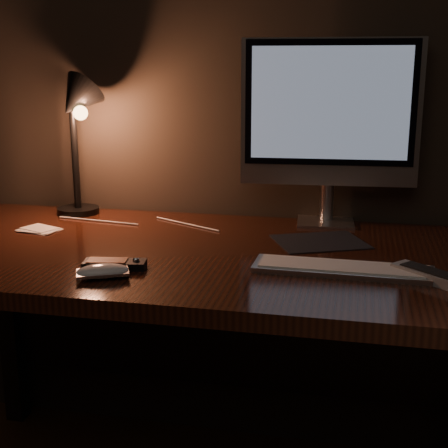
% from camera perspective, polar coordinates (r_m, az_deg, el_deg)
% --- Properties ---
extents(desk, '(1.60, 0.75, 0.75)m').
position_cam_1_polar(desk, '(1.64, -1.35, -5.98)').
color(desk, black).
rests_on(desk, ground).
extents(monitor, '(0.49, 0.15, 0.51)m').
position_cam_1_polar(monitor, '(1.76, 9.64, 9.66)').
color(monitor, silver).
rests_on(monitor, desk).
extents(keyboard, '(0.40, 0.12, 0.01)m').
position_cam_1_polar(keyboard, '(1.40, 10.82, -4.00)').
color(keyboard, silver).
rests_on(keyboard, desk).
extents(mousepad, '(0.27, 0.25, 0.00)m').
position_cam_1_polar(mousepad, '(1.62, 8.75, -1.61)').
color(mousepad, black).
rests_on(mousepad, desk).
extents(mouse, '(0.12, 0.10, 0.02)m').
position_cam_1_polar(mouse, '(1.36, -11.04, -4.43)').
color(mouse, white).
rests_on(mouse, desk).
extents(media_remote, '(0.15, 0.07, 0.03)m').
position_cam_1_polar(media_remote, '(1.42, -9.96, -3.61)').
color(media_remote, black).
rests_on(media_remote, desk).
extents(tv_remote, '(0.19, 0.17, 0.03)m').
position_cam_1_polar(tv_remote, '(1.37, 18.90, -4.64)').
color(tv_remote, gray).
rests_on(tv_remote, desk).
extents(papers, '(0.13, 0.10, 0.01)m').
position_cam_1_polar(papers, '(1.79, -16.54, -0.47)').
color(papers, white).
rests_on(papers, desk).
extents(desk_lamp, '(0.20, 0.22, 0.43)m').
position_cam_1_polar(desk_lamp, '(1.88, -13.36, 9.23)').
color(desk_lamp, black).
rests_on(desk_lamp, desk).
extents(cable, '(0.48, 0.18, 0.00)m').
position_cam_1_polar(cable, '(1.80, -7.61, 0.07)').
color(cable, white).
rests_on(cable, desk).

